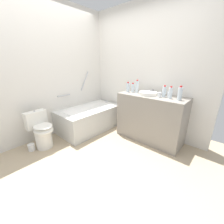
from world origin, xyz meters
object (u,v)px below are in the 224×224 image
object	(u,v)px
water_bottle_3	(137,87)
drinking_glass_0	(169,95)
water_bottle_0	(164,92)
water_bottle_4	(171,93)
sink_basin	(148,93)
water_bottle_5	(128,87)
water_bottle_2	(180,94)
drinking_glass_1	(159,95)
water_bottle_1	(133,88)
toilet_paper_roll	(31,147)
sink_faucet	(153,92)
toilet	(42,131)
bathtub	(90,117)

from	to	relation	value
water_bottle_3	drinking_glass_0	size ratio (longest dim) A/B	2.60
water_bottle_0	water_bottle_4	distance (m)	0.13
sink_basin	water_bottle_5	world-z (taller)	water_bottle_5
water_bottle_2	drinking_glass_1	world-z (taller)	water_bottle_2
water_bottle_0	water_bottle_1	distance (m)	0.64
water_bottle_1	toilet_paper_roll	bearing A→B (deg)	152.76
sink_faucet	water_bottle_3	size ratio (longest dim) A/B	0.60
sink_faucet	water_bottle_0	xyz separation A→B (m)	(-0.17, -0.29, 0.06)
toilet_paper_roll	water_bottle_5	bearing A→B (deg)	-25.45
sink_basin	toilet_paper_roll	bearing A→B (deg)	144.07
water_bottle_2	drinking_glass_1	xyz separation A→B (m)	(-0.02, 0.32, -0.06)
toilet	water_bottle_0	bearing A→B (deg)	40.50
bathtub	sink_faucet	bearing A→B (deg)	-60.77
sink_faucet	drinking_glass_1	xyz separation A→B (m)	(-0.23, -0.24, 0.01)
sink_faucet	drinking_glass_0	world-z (taller)	drinking_glass_0
water_bottle_4	toilet_paper_roll	xyz separation A→B (m)	(-1.72, 1.67, -0.93)
toilet	drinking_glass_1	distance (m)	2.18
sink_faucet	water_bottle_3	xyz separation A→B (m)	(-0.15, 0.27, 0.09)
toilet	sink_basin	distance (m)	2.05
bathtub	water_bottle_5	xyz separation A→B (m)	(0.44, -0.73, 0.72)
bathtub	water_bottle_5	size ratio (longest dim) A/B	6.92
toilet_paper_roll	water_bottle_2	bearing A→B (deg)	-46.70
sink_faucet	drinking_glass_1	bearing A→B (deg)	-134.29
toilet_paper_roll	bathtub	bearing A→B (deg)	-3.79
water_bottle_3	drinking_glass_1	size ratio (longest dim) A/B	2.88
drinking_glass_0	toilet_paper_roll	distance (m)	2.57
water_bottle_4	water_bottle_5	xyz separation A→B (m)	(-0.01, 0.86, -0.00)
water_bottle_1	water_bottle_2	distance (m)	0.92
toilet	sink_faucet	xyz separation A→B (m)	(1.73, -1.22, 0.61)
water_bottle_3	water_bottle_1	bearing A→B (deg)	102.68
bathtub	water_bottle_1	world-z (taller)	bathtub
bathtub	water_bottle_2	bearing A→B (deg)	-75.68
water_bottle_1	sink_basin	bearing A→B (deg)	-93.15
sink_faucet	water_bottle_5	xyz separation A→B (m)	(-0.22, 0.44, 0.06)
toilet_paper_roll	water_bottle_1	bearing A→B (deg)	-27.24
bathtub	toilet	xyz separation A→B (m)	(-1.07, 0.04, 0.05)
drinking_glass_1	water_bottle_0	bearing A→B (deg)	-38.46
sink_faucet	drinking_glass_0	distance (m)	0.39
toilet	toilet_paper_roll	xyz separation A→B (m)	(-0.20, 0.04, -0.26)
bathtub	water_bottle_2	size ratio (longest dim) A/B	6.13
water_bottle_3	drinking_glass_0	distance (m)	0.64
water_bottle_0	drinking_glass_0	bearing A→B (deg)	-70.92
drinking_glass_0	drinking_glass_1	distance (m)	0.16
water_bottle_3	drinking_glass_1	xyz separation A→B (m)	(-0.08, -0.51, -0.08)
water_bottle_5	toilet	bearing A→B (deg)	152.82
water_bottle_5	water_bottle_4	bearing A→B (deg)	-89.29
toilet	sink_faucet	bearing A→B (deg)	49.31
sink_faucet	water_bottle_5	size ratio (longest dim) A/B	0.75
water_bottle_0	water_bottle_3	xyz separation A→B (m)	(0.01, 0.56, 0.03)
sink_faucet	water_bottle_2	world-z (taller)	water_bottle_2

